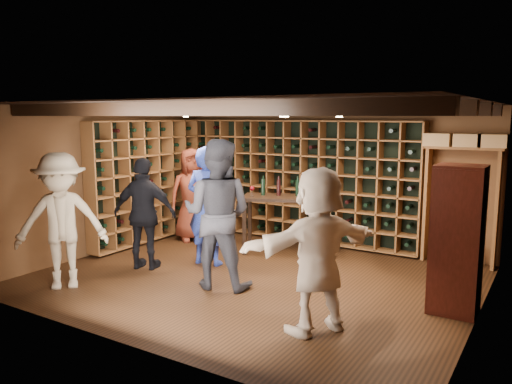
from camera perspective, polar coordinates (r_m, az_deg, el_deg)
The scene contains 13 objects.
ground at distance 7.38m, azimuth -0.32°, elevation -9.81°, with size 6.00×6.00×0.00m, color #331C0E.
room_shell at distance 7.04m, azimuth -0.11°, elevation 9.33°, with size 6.00×6.00×6.00m.
wine_rack_back at distance 9.36m, azimuth 4.50°, elevation 1.35°, with size 4.65×0.30×2.20m.
wine_rack_left at distance 9.47m, azimuth -12.30°, elevation 1.27°, with size 0.30×2.65×2.20m.
crate_shelf at distance 8.39m, azimuth 22.64°, elevation 2.74°, with size 1.20×0.32×2.07m.
display_cabinet at distance 6.39m, azimuth 21.94°, elevation -5.39°, with size 0.55×0.50×1.75m.
man_blue_shirt at distance 7.88m, azimuth -5.63°, elevation -1.59°, with size 0.69×0.45×1.88m, color navy.
man_grey_suit at distance 6.81m, azimuth -4.42°, elevation -2.53°, with size 0.99×0.77×2.04m, color black.
guest_red_floral at distance 9.47m, azimuth -7.32°, elevation -0.28°, with size 0.86×0.56×1.75m, color maroon.
guest_woman_black at distance 7.80m, azimuth -12.60°, elevation -2.46°, with size 1.01×0.42×1.72m, color black.
guest_khaki at distance 7.26m, azimuth -21.36°, elevation -3.11°, with size 1.20×0.69×1.86m, color #9C896C.
guest_beige at distance 5.44m, azimuth 7.09°, elevation -6.62°, with size 1.69×0.54×1.82m, color tan.
tasting_table at distance 8.57m, azimuth 2.89°, elevation -1.31°, with size 1.45×1.10×1.26m.
Camera 1 is at (3.70, -5.94, 2.34)m, focal length 35.00 mm.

